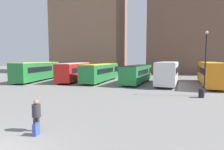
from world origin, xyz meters
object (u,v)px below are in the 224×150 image
(suitcase, at_px, (36,129))
(lamp_post_0, at_px, (206,59))
(bus_1, at_px, (75,71))
(bus_4, at_px, (168,72))
(bus_0, at_px, (38,71))
(bus_3, at_px, (137,73))
(traveler, at_px, (36,113))
(trash_bin, at_px, (201,93))
(bus_5, at_px, (210,73))
(bus_2, at_px, (101,72))

(suitcase, xyz_separation_m, lamp_post_0, (10.18, 11.95, 3.42))
(bus_1, distance_m, bus_4, 15.30)
(bus_0, distance_m, bus_1, 6.49)
(bus_3, xyz_separation_m, traveler, (-2.92, -20.04, -0.55))
(bus_4, distance_m, trash_bin, 8.95)
(bus_5, bearing_deg, bus_3, 98.85)
(bus_4, relative_size, suitcase, 11.53)
(suitcase, bearing_deg, bus_1, 16.78)
(bus_0, height_order, bus_2, bus_0)
(bus_4, height_order, trash_bin, bus_4)
(bus_3, distance_m, bus_4, 4.57)
(bus_5, xyz_separation_m, traveler, (-13.33, -20.30, -0.82))
(bus_3, relative_size, lamp_post_0, 1.67)
(bus_4, bearing_deg, bus_5, -71.02)
(bus_3, relative_size, suitcase, 12.70)
(bus_5, xyz_separation_m, lamp_post_0, (-2.86, -8.78, 1.94))
(bus_2, xyz_separation_m, bus_4, (10.60, -1.32, 0.20))
(lamp_post_0, bearing_deg, trash_bin, -117.97)
(bus_2, xyz_separation_m, bus_5, (16.52, -0.21, 0.19))
(bus_1, bearing_deg, bus_2, -92.50)
(traveler, distance_m, trash_bin, 14.74)
(bus_3, height_order, trash_bin, bus_3)
(bus_0, height_order, lamp_post_0, lamp_post_0)
(trash_bin, bearing_deg, traveler, -133.09)
(bus_1, distance_m, lamp_post_0, 20.40)
(bus_0, bearing_deg, bus_2, -88.90)
(traveler, bearing_deg, bus_1, 16.50)
(bus_0, xyz_separation_m, trash_bin, (24.28, -8.13, -1.31))
(bus_1, height_order, trash_bin, bus_1)
(bus_5, xyz_separation_m, trash_bin, (-3.26, -9.54, -1.36))
(suitcase, distance_m, lamp_post_0, 16.07)
(bus_3, height_order, lamp_post_0, lamp_post_0)
(bus_1, relative_size, bus_2, 0.96)
(bus_3, distance_m, suitcase, 20.67)
(bus_0, height_order, bus_4, bus_4)
(bus_2, bearing_deg, trash_bin, -122.54)
(bus_5, bearing_deg, bus_2, 96.67)
(bus_4, relative_size, lamp_post_0, 1.52)
(lamp_post_0, bearing_deg, bus_4, 111.79)
(bus_3, bearing_deg, traveler, -179.83)
(bus_3, bearing_deg, trash_bin, -133.94)
(bus_2, bearing_deg, bus_3, -90.63)
(bus_2, bearing_deg, lamp_post_0, -119.55)
(trash_bin, bearing_deg, suitcase, -131.15)
(trash_bin, bearing_deg, bus_1, 152.14)
(bus_2, relative_size, lamp_post_0, 1.79)
(trash_bin, bearing_deg, bus_0, 161.48)
(bus_0, height_order, trash_bin, bus_0)
(bus_4, distance_m, lamp_post_0, 8.48)
(bus_1, bearing_deg, bus_5, -95.66)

